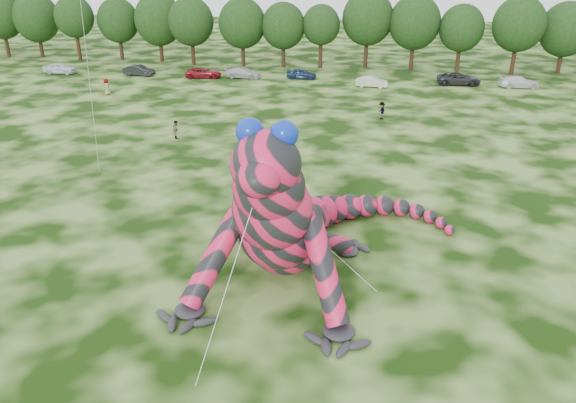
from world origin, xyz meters
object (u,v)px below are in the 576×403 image
(tree_7, at_px, (242,32))
(spectator_4, at_px, (107,87))
(tree_5, at_px, (159,28))
(spectator_5, at_px, (270,157))
(spectator_1, at_px, (176,129))
(car_7, at_px, (519,82))
(tree_12, at_px, (460,38))
(tree_13, at_px, (517,36))
(tree_10, at_px, (367,30))
(car_5, at_px, (372,82))
(car_1, at_px, (139,70))
(car_3, at_px, (243,73))
(tree_3, at_px, (76,28))
(tree_14, at_px, (564,38))
(car_4, at_px, (302,74))
(tree_1, at_px, (3,24))
(tree_8, at_px, (283,35))
(car_2, at_px, (204,73))
(tree_11, at_px, (414,33))
(tree_4, at_px, (119,29))
(inflatable_gecko, at_px, (291,183))
(tree_6, at_px, (192,31))
(spectator_2, at_px, (382,111))
(car_0, at_px, (60,68))
(tree_2, at_px, (37,25))
(tree_9, at_px, (321,37))

(tree_7, bearing_deg, spectator_4, -119.74)
(tree_5, relative_size, spectator_5, 5.90)
(spectator_1, bearing_deg, car_7, -84.36)
(tree_12, relative_size, tree_13, 0.89)
(tree_10, distance_m, car_5, 13.26)
(car_1, distance_m, car_3, 14.16)
(tree_5, height_order, car_3, tree_5)
(tree_3, relative_size, tree_14, 1.00)
(car_4, height_order, spectator_1, spectator_1)
(tree_1, relative_size, tree_5, 1.00)
(tree_10, bearing_deg, tree_8, -172.19)
(tree_14, xyz_separation_m, car_2, (-46.75, -10.75, -4.04))
(car_7, bearing_deg, tree_11, 48.24)
(tree_4, bearing_deg, tree_11, -0.68)
(inflatable_gecko, bearing_deg, tree_11, 85.37)
(tree_6, relative_size, car_7, 1.99)
(spectator_2, height_order, spectator_1, spectator_2)
(car_0, height_order, spectator_2, spectator_2)
(car_5, relative_size, spectator_1, 2.40)
(spectator_2, bearing_deg, car_1, -135.93)
(tree_2, xyz_separation_m, tree_5, (19.89, -0.33, 0.08))
(tree_1, relative_size, tree_9, 1.13)
(tree_8, bearing_deg, car_1, -153.11)
(tree_12, bearing_deg, tree_3, -179.31)
(tree_4, height_order, car_3, tree_4)
(tree_7, distance_m, spectator_5, 41.95)
(car_1, height_order, car_2, car_1)
(tree_14, bearing_deg, tree_8, -177.36)
(car_2, xyz_separation_m, car_4, (12.81, 1.56, 0.00))
(car_3, relative_size, car_7, 0.97)
(car_2, bearing_deg, tree_4, 45.43)
(tree_3, distance_m, tree_7, 25.64)
(car_2, bearing_deg, tree_14, -88.33)
(inflatable_gecko, distance_m, car_1, 53.23)
(inflatable_gecko, height_order, car_4, inflatable_gecko)
(tree_6, bearing_deg, tree_7, 0.92)
(tree_14, height_order, car_0, tree_14)
(tree_3, distance_m, tree_5, 12.67)
(tree_10, relative_size, spectator_5, 6.32)
(spectator_2, bearing_deg, tree_5, -148.27)
(spectator_5, bearing_deg, tree_13, 93.37)
(tree_6, bearing_deg, spectator_4, -101.13)
(tree_13, height_order, spectator_5, tree_13)
(tree_11, bearing_deg, tree_7, -176.67)
(car_0, bearing_deg, spectator_5, -132.25)
(tree_2, height_order, tree_4, tree_2)
(inflatable_gecko, bearing_deg, tree_10, 91.93)
(tree_11, bearing_deg, car_4, -148.74)
(tree_7, height_order, car_0, tree_7)
(tree_8, xyz_separation_m, car_0, (-29.16, -9.70, -3.73))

